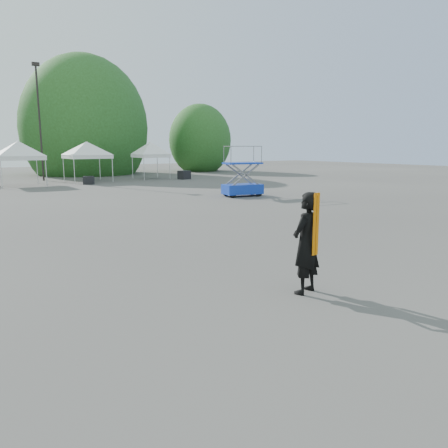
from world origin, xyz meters
TOP-DOWN VIEW (x-y plane):
  - ground at (0.00, 0.00)m, footprint 120.00×120.00m
  - light_pole_east at (3.00, 32.00)m, footprint 0.60×0.25m
  - tree_mid_e at (9.00, 39.00)m, footprint 5.12×5.12m
  - tree_far_e at (22.00, 37.00)m, footprint 3.84×3.84m
  - tent_e at (0.44, 27.71)m, footprint 4.54×4.54m
  - tent_f at (5.89, 28.89)m, footprint 4.73×4.73m
  - tent_g at (11.59, 28.64)m, footprint 3.85×3.85m
  - man at (0.53, -2.00)m, footprint 0.86×0.69m
  - scissor_lift at (9.96, 12.63)m, footprint 2.45×1.50m
  - crate_mid at (5.02, 26.02)m, footprint 1.00×0.90m
  - crate_east at (13.84, 26.50)m, footprint 1.17×1.02m

SIDE VIEW (x-z plane):
  - ground at x=0.00m, z-range 0.00..0.00m
  - crate_mid at x=5.02m, z-range 0.00..0.63m
  - crate_east at x=13.84m, z-range 0.00..0.77m
  - man at x=0.53m, z-range 0.00..2.07m
  - scissor_lift at x=9.96m, z-range 0.01..2.97m
  - tent_g at x=11.59m, z-range 1.12..5.00m
  - tent_e at x=0.44m, z-range 1.12..5.00m
  - tent_f at x=5.89m, z-range 1.12..5.00m
  - tree_far_e at x=22.00m, z-range 0.70..6.55m
  - tree_mid_e at x=9.00m, z-range 0.94..8.74m
  - light_pole_east at x=3.00m, z-range 0.62..10.42m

